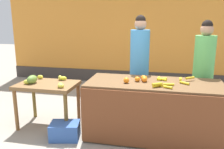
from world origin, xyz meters
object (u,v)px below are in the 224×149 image
object	(u,v)px
produce_crate	(65,131)
produce_sack	(103,96)
vendor_woman_green_shirt	(203,74)
vendor_woman_blue_shirt	(139,68)

from	to	relation	value
produce_crate	produce_sack	distance (m)	1.31
produce_crate	vendor_woman_green_shirt	bearing A→B (deg)	26.06
vendor_woman_green_shirt	produce_crate	bearing A→B (deg)	-153.94
vendor_woman_blue_shirt	vendor_woman_green_shirt	world-z (taller)	vendor_woman_blue_shirt
vendor_woman_green_shirt	produce_sack	xyz separation A→B (m)	(-1.83, 0.24, -0.61)
vendor_woman_green_shirt	vendor_woman_blue_shirt	bearing A→B (deg)	179.01
vendor_woman_green_shirt	produce_crate	size ratio (longest dim) A/B	4.11
vendor_woman_green_shirt	produce_sack	size ratio (longest dim) A/B	3.01
produce_crate	produce_sack	xyz separation A→B (m)	(0.29, 1.27, 0.17)
vendor_woman_blue_shirt	produce_crate	xyz separation A→B (m)	(-1.02, -1.05, -0.83)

